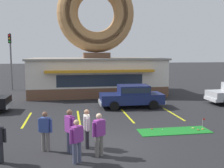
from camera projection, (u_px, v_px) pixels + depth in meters
ground_plane at (109, 146)px, 11.05m from camera, size 160.00×160.00×0.00m
donut_shop_building at (96, 54)px, 24.40m from camera, size 12.30×6.75×10.96m
putting_mat at (174, 131)px, 13.05m from camera, size 3.58×1.20×0.03m
mini_donut_near_left at (198, 130)px, 13.14m from camera, size 0.13×0.13×0.04m
mini_donut_near_right at (193, 128)px, 13.46m from camera, size 0.13×0.13×0.04m
mini_donut_mid_left at (203, 129)px, 13.26m from camera, size 0.13×0.13×0.04m
mini_donut_mid_centre at (152, 129)px, 13.31m from camera, size 0.13×0.13×0.04m
golf_ball at (162, 129)px, 13.19m from camera, size 0.04×0.04×0.04m
putting_flag_pin at (203, 121)px, 13.33m from camera, size 0.13×0.01×0.55m
car_navy at (132, 95)px, 18.54m from camera, size 4.58×2.03×1.60m
pedestrian_blue_sweater_man at (87, 127)px, 10.70m from camera, size 0.25×0.60×1.62m
pedestrian_hooded_kid at (70, 129)px, 10.16m from camera, size 0.40×0.52×1.74m
pedestrian_leather_jacket_man at (45, 129)px, 10.36m from camera, size 0.56×0.36×1.61m
pedestrian_clipboard_woman at (99, 133)px, 9.84m from camera, size 0.54×0.39×1.66m
pedestrian_beanie_man at (77, 139)px, 9.24m from camera, size 0.50×0.42×1.58m
trash_bin at (158, 91)px, 23.17m from camera, size 0.57×0.57×0.97m
traffic_light_pole at (11, 54)px, 26.59m from camera, size 0.28×0.47×5.80m
parking_stripe_left at (27, 120)px, 15.28m from camera, size 0.12×3.60×0.01m
parking_stripe_mid_left at (79, 118)px, 15.77m from camera, size 0.12×3.60×0.01m
parking_stripe_centre at (127, 116)px, 16.26m from camera, size 0.12×3.60×0.01m
parking_stripe_mid_right at (173, 114)px, 16.75m from camera, size 0.12×3.60×0.01m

